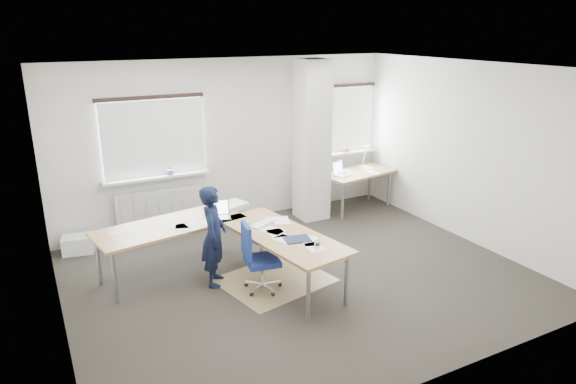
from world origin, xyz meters
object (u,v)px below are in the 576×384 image
desk_main (228,231)px  desk_side (357,174)px  task_chair (260,272)px  person (214,236)px

desk_main → desk_side: size_ratio=1.88×
desk_main → task_chair: size_ratio=3.00×
desk_main → desk_side: (3.13, 1.48, -0.01)m
desk_main → person: (-0.22, -0.05, -0.01)m
desk_side → desk_main: bearing=-164.7°
desk_side → task_chair: (-2.91, -1.99, -0.42)m
desk_side → person: person is taller
desk_main → person: size_ratio=2.08×
desk_side → task_chair: desk_side is taller
desk_main → person: bearing=-175.8°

